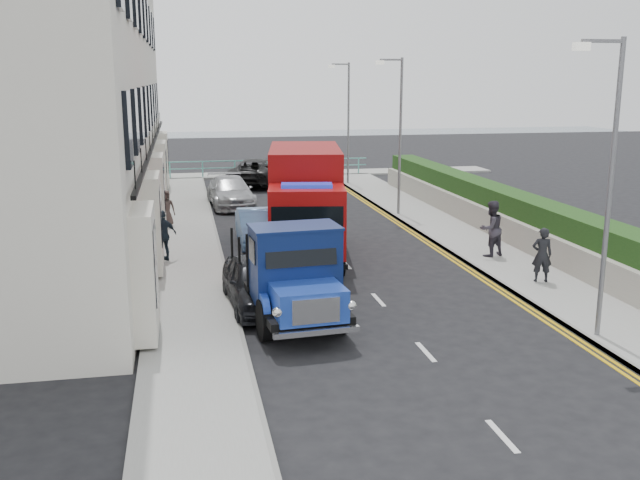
{
  "coord_description": "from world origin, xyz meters",
  "views": [
    {
      "loc": [
        -5.31,
        -16.55,
        6.1
      ],
      "look_at": [
        -1.33,
        3.78,
        1.4
      ],
      "focal_mm": 40.0,
      "sensor_mm": 36.0,
      "label": 1
    }
  ],
  "objects_px": {
    "bedford_lorry": "(294,280)",
    "pedestrian_east_near": "(542,255)",
    "red_lorry": "(305,199)",
    "lamp_near": "(607,174)",
    "lamp_far": "(346,116)",
    "lamp_mid": "(398,127)",
    "parked_car_front": "(257,282)"
  },
  "relations": [
    {
      "from": "bedford_lorry",
      "to": "lamp_mid",
      "type": "bearing_deg",
      "value": 58.4
    },
    {
      "from": "bedford_lorry",
      "to": "parked_car_front",
      "type": "xyz_separation_m",
      "value": [
        -0.74,
        1.6,
        -0.48
      ]
    },
    {
      "from": "lamp_mid",
      "to": "pedestrian_east_near",
      "type": "bearing_deg",
      "value": -84.93
    },
    {
      "from": "lamp_near",
      "to": "red_lorry",
      "type": "bearing_deg",
      "value": 118.58
    },
    {
      "from": "red_lorry",
      "to": "pedestrian_east_near",
      "type": "relative_size",
      "value": 4.45
    },
    {
      "from": "lamp_near",
      "to": "bedford_lorry",
      "type": "distance_m",
      "value": 7.79
    },
    {
      "from": "lamp_mid",
      "to": "lamp_near",
      "type": "bearing_deg",
      "value": -90.0
    },
    {
      "from": "lamp_mid",
      "to": "parked_car_front",
      "type": "height_order",
      "value": "lamp_mid"
    },
    {
      "from": "red_lorry",
      "to": "lamp_near",
      "type": "bearing_deg",
      "value": -52.42
    },
    {
      "from": "lamp_far",
      "to": "red_lorry",
      "type": "distance_m",
      "value": 17.27
    },
    {
      "from": "bedford_lorry",
      "to": "lamp_far",
      "type": "bearing_deg",
      "value": 68.98
    },
    {
      "from": "lamp_near",
      "to": "lamp_far",
      "type": "bearing_deg",
      "value": 90.0
    },
    {
      "from": "lamp_far",
      "to": "pedestrian_east_near",
      "type": "xyz_separation_m",
      "value": [
        1.02,
        -21.51,
        -3.05
      ]
    },
    {
      "from": "bedford_lorry",
      "to": "pedestrian_east_near",
      "type": "bearing_deg",
      "value": 9.81
    },
    {
      "from": "red_lorry",
      "to": "lamp_mid",
      "type": "bearing_deg",
      "value": 59.18
    },
    {
      "from": "bedford_lorry",
      "to": "pedestrian_east_near",
      "type": "relative_size",
      "value": 3.35
    },
    {
      "from": "lamp_far",
      "to": "pedestrian_east_near",
      "type": "height_order",
      "value": "lamp_far"
    },
    {
      "from": "red_lorry",
      "to": "pedestrian_east_near",
      "type": "height_order",
      "value": "red_lorry"
    },
    {
      "from": "bedford_lorry",
      "to": "pedestrian_east_near",
      "type": "height_order",
      "value": "bedford_lorry"
    },
    {
      "from": "lamp_mid",
      "to": "pedestrian_east_near",
      "type": "distance_m",
      "value": 11.95
    },
    {
      "from": "lamp_near",
      "to": "lamp_mid",
      "type": "distance_m",
      "value": 16.0
    },
    {
      "from": "lamp_mid",
      "to": "red_lorry",
      "type": "xyz_separation_m",
      "value": [
        -5.27,
        -6.32,
        -2.02
      ]
    },
    {
      "from": "red_lorry",
      "to": "parked_car_front",
      "type": "relative_size",
      "value": 1.81
    },
    {
      "from": "lamp_near",
      "to": "lamp_far",
      "type": "relative_size",
      "value": 1.0
    },
    {
      "from": "lamp_near",
      "to": "pedestrian_east_near",
      "type": "distance_m",
      "value": 5.52
    },
    {
      "from": "lamp_mid",
      "to": "bedford_lorry",
      "type": "distance_m",
      "value": 15.45
    },
    {
      "from": "lamp_mid",
      "to": "bedford_lorry",
      "type": "height_order",
      "value": "lamp_mid"
    },
    {
      "from": "pedestrian_east_near",
      "to": "lamp_far",
      "type": "bearing_deg",
      "value": -72.19
    },
    {
      "from": "lamp_near",
      "to": "parked_car_front",
      "type": "relative_size",
      "value": 1.72
    },
    {
      "from": "bedford_lorry",
      "to": "red_lorry",
      "type": "height_order",
      "value": "red_lorry"
    },
    {
      "from": "red_lorry",
      "to": "pedestrian_east_near",
      "type": "bearing_deg",
      "value": -30.5
    },
    {
      "from": "lamp_near",
      "to": "pedestrian_east_near",
      "type": "xyz_separation_m",
      "value": [
        1.02,
        4.49,
        -3.05
      ]
    }
  ]
}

